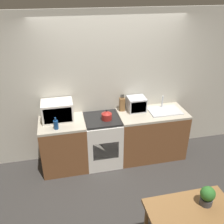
% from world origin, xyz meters
% --- Properties ---
extents(ground_plane, '(16.00, 16.00, 0.00)m').
position_xyz_m(ground_plane, '(0.00, 0.00, 0.00)').
color(ground_plane, '#33302D').
extents(wall_back, '(10.00, 0.06, 2.60)m').
position_xyz_m(wall_back, '(0.00, 1.03, 1.30)').
color(wall_back, beige).
rests_on(wall_back, ground_plane).
extents(counter_left_run, '(0.75, 0.62, 0.90)m').
position_xyz_m(counter_left_run, '(-0.91, 0.69, 0.45)').
color(counter_left_run, brown).
rests_on(counter_left_run, ground_plane).
extents(counter_right_run, '(1.20, 0.62, 0.90)m').
position_xyz_m(counter_right_run, '(0.68, 0.69, 0.45)').
color(counter_right_run, brown).
rests_on(counter_right_run, ground_plane).
extents(stove_range, '(0.61, 0.62, 0.90)m').
position_xyz_m(stove_range, '(-0.23, 0.69, 0.45)').
color(stove_range, silver).
rests_on(stove_range, ground_plane).
extents(kettle, '(0.17, 0.17, 0.18)m').
position_xyz_m(kettle, '(-0.16, 0.63, 0.98)').
color(kettle, maroon).
rests_on(kettle, stove_range).
extents(microwave, '(0.50, 0.36, 0.33)m').
position_xyz_m(microwave, '(-0.95, 0.80, 1.06)').
color(microwave, silver).
rests_on(microwave, counter_left_run).
extents(bottle, '(0.08, 0.08, 0.20)m').
position_xyz_m(bottle, '(-0.99, 0.51, 0.98)').
color(bottle, navy).
rests_on(bottle, counter_left_run).
extents(knife_block, '(0.09, 0.09, 0.31)m').
position_xyz_m(knife_block, '(0.17, 0.89, 1.02)').
color(knife_block, brown).
rests_on(knife_block, counter_right_run).
extents(toaster_oven, '(0.31, 0.28, 0.25)m').
position_xyz_m(toaster_oven, '(0.42, 0.83, 1.03)').
color(toaster_oven, silver).
rests_on(toaster_oven, counter_right_run).
extents(sink_basin, '(0.56, 0.38, 0.24)m').
position_xyz_m(sink_basin, '(0.90, 0.70, 0.91)').
color(sink_basin, silver).
rests_on(sink_basin, counter_right_run).
extents(dining_table, '(0.97, 0.63, 0.76)m').
position_xyz_m(dining_table, '(0.39, -1.33, 0.65)').
color(dining_table, brown).
rests_on(dining_table, ground_plane).
extents(potted_plant, '(0.16, 0.16, 0.23)m').
position_xyz_m(potted_plant, '(0.58, -1.24, 0.88)').
color(potted_plant, '#424247').
rests_on(potted_plant, dining_table).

